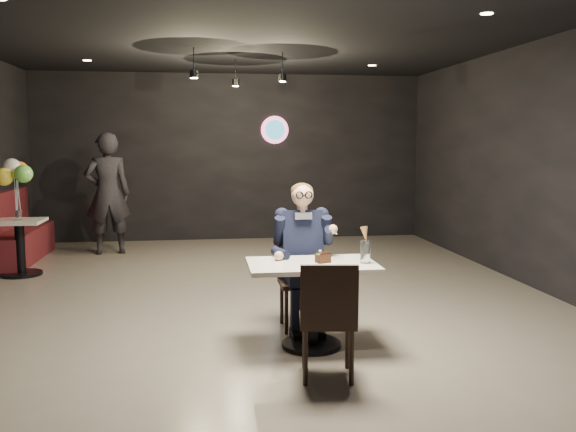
{
  "coord_description": "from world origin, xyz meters",
  "views": [
    {
      "loc": [
        -0.49,
        -6.66,
        1.79
      ],
      "look_at": [
        0.29,
        -0.98,
        1.09
      ],
      "focal_mm": 38.0,
      "sensor_mm": 36.0,
      "label": 1
    }
  ],
  "objects": [
    {
      "name": "seated_man",
      "position": [
        0.42,
        -1.03,
        0.72
      ],
      "size": [
        0.6,
        0.8,
        1.44
      ],
      "primitive_type": "cube",
      "color": "black",
      "rests_on": "floor"
    },
    {
      "name": "chair_near",
      "position": [
        0.42,
        -2.26,
        0.46
      ],
      "size": [
        0.48,
        0.52,
        0.92
      ],
      "primitive_type": "cube",
      "rotation": [
        0.0,
        0.0,
        -0.14
      ],
      "color": "black",
      "rests_on": "floor"
    },
    {
      "name": "balloon_vase",
      "position": [
        -2.95,
        1.8,
        0.82
      ],
      "size": [
        0.09,
        0.09,
        0.14
      ],
      "primitive_type": "cylinder",
      "color": "silver",
      "rests_on": "side_table"
    },
    {
      "name": "sundae_glass",
      "position": [
        0.87,
        -1.65,
        0.85
      ],
      "size": [
        0.09,
        0.09,
        0.19
      ],
      "primitive_type": "cylinder",
      "color": "silver",
      "rests_on": "main_table"
    },
    {
      "name": "mint_leaf",
      "position": [
        0.47,
        -1.68,
        0.84
      ],
      "size": [
        0.06,
        0.04,
        0.01
      ],
      "primitive_type": "ellipsoid",
      "color": "green",
      "rests_on": "cake_slice"
    },
    {
      "name": "chair_far",
      "position": [
        0.42,
        -1.03,
        0.46
      ],
      "size": [
        0.42,
        0.46,
        0.92
      ],
      "primitive_type": "cube",
      "color": "black",
      "rests_on": "floor"
    },
    {
      "name": "floor",
      "position": [
        0.0,
        0.0,
        0.0
      ],
      "size": [
        9.0,
        9.0,
        0.0
      ],
      "primitive_type": "plane",
      "color": "#6E665C",
      "rests_on": "ground"
    },
    {
      "name": "side_table",
      "position": [
        -2.95,
        1.8,
        0.39
      ],
      "size": [
        0.62,
        0.62,
        0.77
      ],
      "primitive_type": "cube",
      "color": "silver",
      "rests_on": "floor"
    },
    {
      "name": "pendant_lights",
      "position": [
        0.0,
        2.0,
        2.88
      ],
      "size": [
        1.4,
        1.2,
        0.36
      ],
      "primitive_type": "cube",
      "color": "black",
      "rests_on": "floor"
    },
    {
      "name": "balloon_bunch",
      "position": [
        -2.95,
        1.8,
        1.25
      ],
      "size": [
        0.43,
        0.43,
        0.71
      ],
      "primitive_type": "cube",
      "color": "yellow",
      "rests_on": "balloon_vase"
    },
    {
      "name": "wall_sign",
      "position": [
        0.8,
        4.47,
        2.0
      ],
      "size": [
        0.5,
        0.06,
        0.5
      ],
      "primitive_type": null,
      "color": "pink",
      "rests_on": "floor"
    },
    {
      "name": "cake_slice",
      "position": [
        0.5,
        -1.64,
        0.8
      ],
      "size": [
        0.14,
        0.12,
        0.08
      ],
      "primitive_type": "cube",
      "rotation": [
        0.0,
        0.0,
        0.35
      ],
      "color": "black",
      "rests_on": "dessert_plate"
    },
    {
      "name": "booth_bench",
      "position": [
        -3.25,
        2.8,
        0.53
      ],
      "size": [
        0.53,
        2.1,
        1.05
      ],
      "primitive_type": "cube",
      "color": "#43100E",
      "rests_on": "floor"
    },
    {
      "name": "wafer_cone",
      "position": [
        0.87,
        -1.65,
        1.0
      ],
      "size": [
        0.08,
        0.08,
        0.14
      ],
      "primitive_type": "cone",
      "rotation": [
        0.0,
        0.0,
        0.26
      ],
      "color": "#B9794B",
      "rests_on": "sundae_glass"
    },
    {
      "name": "main_table",
      "position": [
        0.42,
        -1.58,
        0.38
      ],
      "size": [
        1.1,
        0.7,
        0.75
      ],
      "primitive_type": "cube",
      "color": "silver",
      "rests_on": "floor"
    },
    {
      "name": "dessert_plate",
      "position": [
        0.48,
        -1.66,
        0.76
      ],
      "size": [
        0.22,
        0.22,
        0.01
      ],
      "primitive_type": "cylinder",
      "color": "white",
      "rests_on": "main_table"
    },
    {
      "name": "passerby",
      "position": [
        -2.01,
        3.28,
        0.97
      ],
      "size": [
        0.78,
        0.59,
        1.93
      ],
      "primitive_type": "imported",
      "rotation": [
        0.0,
        0.0,
        3.34
      ],
      "color": "black",
      "rests_on": "floor"
    }
  ]
}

